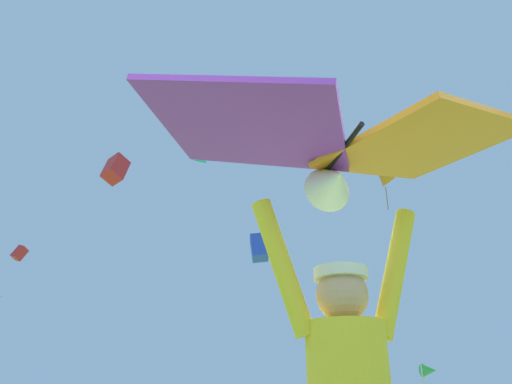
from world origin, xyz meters
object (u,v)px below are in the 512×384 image
distant_kite_red_high_right (116,169)px  marker_flag (429,376)px  distant_kite_red_mid_right (20,253)px  distant_kite_blue_low_left (259,248)px  held_stunt_kite (337,147)px  distant_kite_orange_high_left (385,181)px  distant_kite_teal_overhead_distant (199,159)px

distant_kite_red_high_right → marker_flag: size_ratio=0.77×
distant_kite_red_high_right → distant_kite_red_mid_right: bearing=119.0°
distant_kite_blue_low_left → marker_flag: 9.63m
held_stunt_kite → distant_kite_red_mid_right: distant_kite_red_mid_right is taller
distant_kite_orange_high_left → held_stunt_kite: bearing=-116.5°
distant_kite_blue_low_left → distant_kite_teal_overhead_distant: bearing=107.2°
held_stunt_kite → distant_kite_blue_low_left: size_ratio=1.80×
held_stunt_kite → distant_kite_orange_high_left: bearing=63.5°
held_stunt_kite → distant_kite_orange_high_left: 27.01m
distant_kite_red_mid_right → distant_kite_red_high_right: distant_kite_red_high_right is taller
distant_kite_teal_overhead_distant → marker_flag: 19.93m
distant_kite_red_mid_right → distant_kite_teal_overhead_distant: distant_kite_teal_overhead_distant is taller
marker_flag → distant_kite_orange_high_left: bearing=65.2°
distant_kite_red_mid_right → distant_kite_blue_low_left: 18.32m
distant_kite_orange_high_left → marker_flag: distant_kite_orange_high_left is taller
distant_kite_red_mid_right → distant_kite_teal_overhead_distant: size_ratio=0.96×
distant_kite_red_mid_right → marker_flag: 26.69m
distant_kite_teal_overhead_distant → distant_kite_orange_high_left: bearing=0.8°
distant_kite_red_mid_right → distant_kite_blue_low_left: (12.63, -12.93, -2.96)m
distant_kite_red_mid_right → distant_kite_teal_overhead_distant: 12.68m
distant_kite_red_high_right → marker_flag: 13.55m
distant_kite_orange_high_left → distant_kite_red_high_right: distant_kite_orange_high_left is taller
distant_kite_red_mid_right → distant_kite_blue_low_left: distant_kite_red_mid_right is taller
held_stunt_kite → distant_kite_blue_low_left: bearing=81.9°
distant_kite_red_high_right → distant_kite_blue_low_left: bearing=-1.9°
distant_kite_red_high_right → marker_flag: (7.34, -8.34, -7.76)m
distant_kite_orange_high_left → distant_kite_blue_low_left: distant_kite_orange_high_left is taller
marker_flag → distant_kite_blue_low_left: bearing=102.2°
held_stunt_kite → distant_kite_teal_overhead_distant: size_ratio=1.80×
distant_kite_red_mid_right → marker_flag: bearing=-55.7°
distant_kite_red_mid_right → distant_kite_teal_overhead_distant: bearing=-29.0°
distant_kite_red_mid_right → distant_kite_orange_high_left: size_ratio=0.43×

